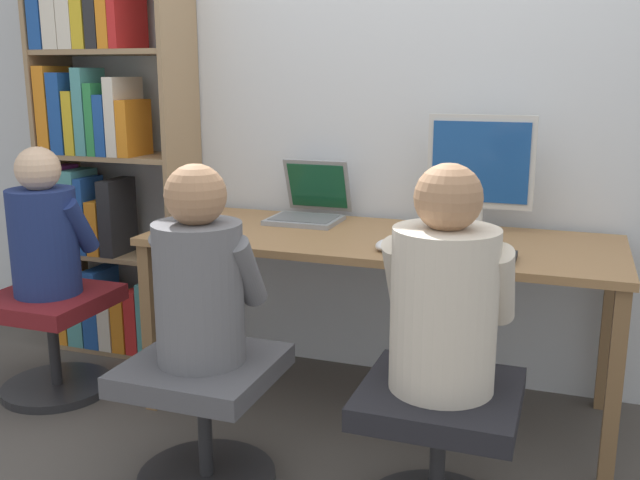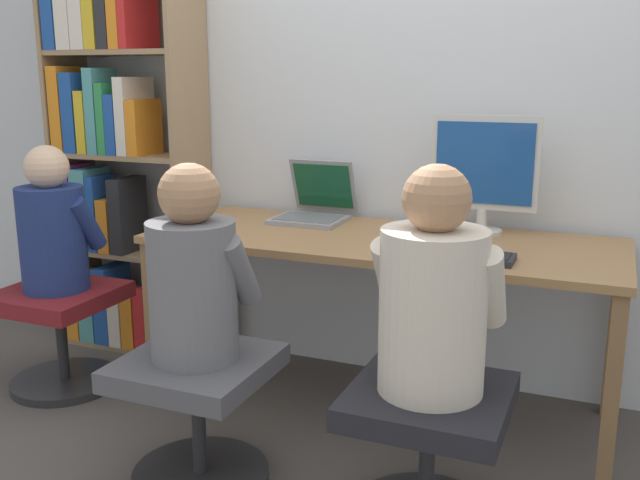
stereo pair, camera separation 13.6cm
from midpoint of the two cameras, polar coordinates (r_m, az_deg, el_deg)
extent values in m
plane|color=#4C4742|center=(2.77, 1.11, -16.36)|extent=(14.00, 14.00, 0.00)
cube|color=silver|center=(3.16, 5.85, 11.93)|extent=(10.00, 0.05, 2.60)
cube|color=olive|center=(2.83, 3.50, -0.03)|extent=(1.84, 0.72, 0.03)
cube|color=brown|center=(3.02, -14.73, -6.85)|extent=(0.05, 0.05, 0.71)
cube|color=brown|center=(2.54, 21.02, -11.27)|extent=(0.05, 0.05, 0.71)
cube|color=brown|center=(3.53, -8.94, -3.63)|extent=(0.05, 0.05, 0.71)
cube|color=brown|center=(3.13, 20.86, -6.59)|extent=(0.05, 0.05, 0.71)
cylinder|color=beige|center=(2.97, 11.18, 0.85)|extent=(0.16, 0.16, 0.01)
cylinder|color=beige|center=(2.96, 11.22, 1.76)|extent=(0.04, 0.04, 0.08)
cube|color=beige|center=(2.93, 11.42, 6.14)|extent=(0.43, 0.02, 0.37)
cube|color=#19478C|center=(2.92, 11.39, 6.12)|extent=(0.38, 0.01, 0.32)
cube|color=gray|center=(3.09, -2.52, 1.59)|extent=(0.30, 0.25, 0.02)
cube|color=slate|center=(3.09, -2.52, 1.80)|extent=(0.26, 0.20, 0.00)
cube|color=gray|center=(3.22, -1.41, 4.39)|extent=(0.30, 0.09, 0.24)
cube|color=#144C2D|center=(3.21, -1.44, 4.34)|extent=(0.26, 0.08, 0.20)
cube|color=#232326|center=(2.54, 9.55, -1.08)|extent=(0.39, 0.14, 0.02)
cube|color=black|center=(2.54, 9.56, -0.80)|extent=(0.36, 0.11, 0.00)
ellipsoid|color=silver|center=(2.61, 3.71, -0.41)|extent=(0.06, 0.11, 0.04)
cylinder|color=#262628|center=(2.31, 7.64, -17.08)|extent=(0.05, 0.05, 0.34)
cube|color=black|center=(2.21, 7.81, -12.43)|extent=(0.47, 0.47, 0.07)
cylinder|color=#262628|center=(2.60, -10.59, -18.23)|extent=(0.47, 0.47, 0.04)
cylinder|color=#262628|center=(2.51, -10.78, -14.51)|extent=(0.05, 0.05, 0.34)
cube|color=#4C4C51|center=(2.42, -10.99, -10.17)|extent=(0.47, 0.47, 0.07)
cylinder|color=beige|center=(2.10, 8.05, -5.57)|extent=(0.31, 0.31, 0.49)
sphere|color=#A87A56|center=(2.02, 8.35, 3.37)|extent=(0.20, 0.20, 0.20)
cylinder|color=beige|center=(2.18, 4.68, -2.86)|extent=(0.09, 0.21, 0.27)
cylinder|color=beige|center=(2.13, 12.41, -3.55)|extent=(0.09, 0.21, 0.27)
cylinder|color=slate|center=(2.33, -11.28, -4.18)|extent=(0.29, 0.29, 0.46)
sphere|color=#A87A56|center=(2.26, -11.64, 3.54)|extent=(0.20, 0.20, 0.20)
cylinder|color=slate|center=(2.44, -13.30, -1.89)|extent=(0.08, 0.20, 0.26)
cylinder|color=slate|center=(2.30, -7.61, -2.52)|extent=(0.08, 0.20, 0.26)
cube|color=#997A56|center=(3.83, -21.29, 6.48)|extent=(0.02, 0.32, 1.95)
cube|color=#997A56|center=(3.40, -12.05, 6.35)|extent=(0.02, 0.32, 1.95)
cube|color=#997A56|center=(3.83, -15.97, -8.03)|extent=(0.69, 0.31, 0.02)
cube|color=#997A56|center=(3.69, -16.45, -1.02)|extent=(0.69, 0.31, 0.02)
cube|color=#997A56|center=(3.60, -16.95, 6.44)|extent=(0.69, 0.31, 0.02)
cube|color=#997A56|center=(3.58, -17.47, 14.12)|extent=(0.69, 0.31, 0.02)
cube|color=orange|center=(3.92, -20.06, -5.07)|extent=(0.07, 0.23, 0.33)
cube|color=teal|center=(3.85, -19.27, -5.18)|extent=(0.09, 0.19, 0.36)
cube|color=#1E4C9E|center=(3.79, -18.07, -5.06)|extent=(0.08, 0.21, 0.39)
cube|color=silver|center=(3.78, -16.84, -6.10)|extent=(0.07, 0.25, 0.26)
cube|color=orange|center=(3.71, -16.13, -6.23)|extent=(0.07, 0.19, 0.28)
cube|color=red|center=(3.66, -15.21, -6.12)|extent=(0.06, 0.19, 0.32)
cube|color=teal|center=(3.62, -14.38, -5.94)|extent=(0.06, 0.19, 0.36)
cube|color=#8C338C|center=(3.78, -20.86, 2.42)|extent=(0.08, 0.18, 0.42)
cube|color=teal|center=(3.73, -19.67, 2.25)|extent=(0.09, 0.20, 0.40)
cube|color=#1E4C9E|center=(3.67, -18.90, 1.91)|extent=(0.05, 0.18, 0.37)
cube|color=orange|center=(3.66, -17.92, 1.07)|extent=(0.06, 0.21, 0.26)
cube|color=#262628|center=(3.61, -16.92, 1.81)|extent=(0.07, 0.22, 0.37)
cube|color=orange|center=(3.74, -21.48, 9.67)|extent=(0.07, 0.20, 0.41)
cube|color=#1E4C9E|center=(3.69, -20.45, 9.49)|extent=(0.07, 0.22, 0.38)
cube|color=gold|center=(3.66, -19.39, 8.88)|extent=(0.05, 0.24, 0.30)
cube|color=teal|center=(3.60, -18.97, 9.69)|extent=(0.06, 0.19, 0.40)
cube|color=#2D8C47|center=(3.58, -18.02, 9.19)|extent=(0.04, 0.22, 0.33)
cube|color=#1E4C9E|center=(3.54, -17.45, 8.77)|extent=(0.05, 0.19, 0.28)
cube|color=silver|center=(3.52, -16.44, 9.47)|extent=(0.06, 0.24, 0.36)
cube|color=orange|center=(3.47, -15.74, 8.63)|extent=(0.06, 0.21, 0.26)
cube|color=#1E4C9E|center=(3.76, -21.83, 16.82)|extent=(0.07, 0.25, 0.38)
cube|color=silver|center=(3.68, -21.02, 16.32)|extent=(0.08, 0.20, 0.30)
cube|color=silver|center=(3.63, -20.11, 17.05)|extent=(0.07, 0.18, 0.37)
cube|color=gold|center=(3.61, -18.83, 16.86)|extent=(0.06, 0.25, 0.33)
cube|color=#262628|center=(3.55, -18.10, 17.13)|extent=(0.06, 0.21, 0.35)
cube|color=orange|center=(3.52, -17.09, 16.83)|extent=(0.06, 0.24, 0.30)
cube|color=red|center=(3.50, -16.29, 17.22)|extent=(0.04, 0.26, 0.34)
cylinder|color=#262628|center=(3.43, -21.35, -10.89)|extent=(0.47, 0.47, 0.04)
cylinder|color=#262628|center=(3.36, -21.62, -7.92)|extent=(0.05, 0.05, 0.34)
cube|color=maroon|center=(3.30, -21.92, -4.55)|extent=(0.47, 0.47, 0.07)
cylinder|color=navy|center=(3.23, -22.32, -0.15)|extent=(0.28, 0.28, 0.45)
sphere|color=beige|center=(3.18, -22.80, 5.26)|extent=(0.18, 0.18, 0.18)
cylinder|color=navy|center=(3.35, -23.37, 1.36)|extent=(0.08, 0.20, 0.25)
cylinder|color=navy|center=(3.18, -19.87, 1.06)|extent=(0.08, 0.20, 0.25)
camera|label=1|loc=(0.07, -91.42, -0.33)|focal=40.00mm
camera|label=2|loc=(0.07, 88.58, 0.33)|focal=40.00mm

